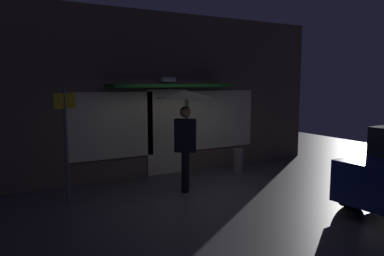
# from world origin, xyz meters

# --- Properties ---
(ground_plane) EXTENTS (18.00, 18.00, 0.00)m
(ground_plane) POSITION_xyz_m (0.00, 0.00, 0.00)
(ground_plane) COLOR #423F44
(building_facade) EXTENTS (9.45, 1.00, 4.13)m
(building_facade) POSITION_xyz_m (0.00, 2.34, 2.04)
(building_facade) COLOR brown
(building_facade) RESTS_ON ground
(person_with_umbrella) EXTENTS (1.27, 1.27, 2.21)m
(person_with_umbrella) POSITION_xyz_m (-0.33, 0.59, 1.76)
(person_with_umbrella) COLOR black
(person_with_umbrella) RESTS_ON ground
(street_sign_post) EXTENTS (0.40, 0.07, 2.28)m
(street_sign_post) POSITION_xyz_m (-2.74, 1.00, 1.30)
(street_sign_post) COLOR #595B60
(street_sign_post) RESTS_ON ground
(sidewalk_bollard) EXTENTS (0.27, 0.27, 0.62)m
(sidewalk_bollard) POSITION_xyz_m (1.72, 1.41, 0.31)
(sidewalk_bollard) COLOR slate
(sidewalk_bollard) RESTS_ON ground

